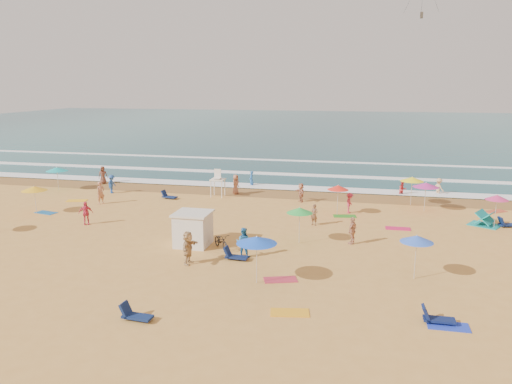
# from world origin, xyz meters

# --- Properties ---
(ground) EXTENTS (220.00, 220.00, 0.00)m
(ground) POSITION_xyz_m (0.00, 0.00, 0.00)
(ground) COLOR gold
(ground) RESTS_ON ground
(ocean) EXTENTS (220.00, 140.00, 0.18)m
(ocean) POSITION_xyz_m (0.00, 84.00, 0.00)
(ocean) COLOR #0C4756
(ocean) RESTS_ON ground
(wet_sand) EXTENTS (220.00, 220.00, 0.00)m
(wet_sand) POSITION_xyz_m (0.00, 12.50, 0.01)
(wet_sand) COLOR olive
(wet_sand) RESTS_ON ground
(surf_foam) EXTENTS (200.00, 18.70, 0.05)m
(surf_foam) POSITION_xyz_m (0.00, 21.32, 0.10)
(surf_foam) COLOR white
(surf_foam) RESTS_ON ground
(cabana) EXTENTS (2.00, 2.00, 2.00)m
(cabana) POSITION_xyz_m (0.57, -3.40, 1.00)
(cabana) COLOR silver
(cabana) RESTS_ON ground
(cabana_roof) EXTENTS (2.20, 2.20, 0.12)m
(cabana_roof) POSITION_xyz_m (0.57, -3.40, 2.06)
(cabana_roof) COLOR silver
(cabana_roof) RESTS_ON cabana
(bicycle) EXTENTS (1.68, 1.84, 0.97)m
(bicycle) POSITION_xyz_m (2.47, -3.70, 0.49)
(bicycle) COLOR black
(bicycle) RESTS_ON ground
(lifeguard_stand) EXTENTS (1.20, 1.20, 2.10)m
(lifeguard_stand) POSITION_xyz_m (-1.98, 10.11, 1.05)
(lifeguard_stand) COLOR white
(lifeguard_stand) RESTS_ON ground
(beach_umbrellas) EXTENTS (54.14, 28.02, 0.68)m
(beach_umbrellas) POSITION_xyz_m (4.02, 0.12, 2.10)
(beach_umbrellas) COLOR orange
(beach_umbrellas) RESTS_ON ground
(loungers) EXTENTS (44.36, 22.56, 0.34)m
(loungers) POSITION_xyz_m (8.32, -3.20, 0.17)
(loungers) COLOR #0E1347
(loungers) RESTS_ON ground
(towels) EXTENTS (38.19, 23.64, 0.03)m
(towels) POSITION_xyz_m (1.86, -2.13, 0.01)
(towels) COLOR red
(towels) RESTS_ON ground
(popup_tents) EXTENTS (4.31, 8.51, 1.20)m
(popup_tents) POSITION_xyz_m (20.26, 2.29, 0.60)
(popup_tents) COLOR #D12E5B
(popup_tents) RESTS_ON ground
(beachgoers) EXTENTS (40.04, 25.42, 2.15)m
(beachgoers) POSITION_xyz_m (-0.42, 4.11, 0.83)
(beachgoers) COLOR #224D9F
(beachgoers) RESTS_ON ground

